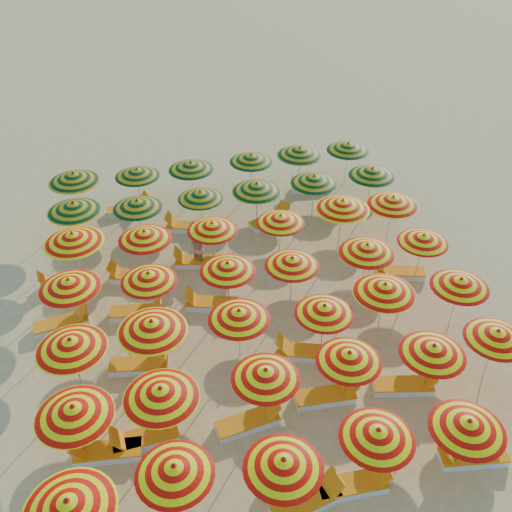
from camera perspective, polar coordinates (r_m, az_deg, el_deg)
name	(u,v)px	position (r m, az deg, el deg)	size (l,w,h in m)	color
ground	(259,302)	(19.37, 0.34, -4.66)	(120.00, 120.00, 0.00)	#ECBA69
umbrella_0	(68,505)	(13.18, -18.28, -22.58)	(2.12, 2.12, 2.10)	silver
umbrella_1	(174,470)	(13.37, -8.17, -20.39)	(2.16, 2.16, 1.89)	silver
umbrella_2	(283,463)	(13.30, 2.76, -20.01)	(2.15, 2.15, 1.93)	silver
umbrella_3	(378,434)	(14.04, 12.08, -16.99)	(2.26, 2.26, 1.90)	silver
umbrella_4	(468,425)	(14.74, 20.47, -15.55)	(1.86, 1.86, 1.92)	silver
umbrella_6	(74,411)	(14.66, -17.78, -14.53)	(2.20, 2.20, 2.03)	silver
umbrella_7	(161,393)	(14.53, -9.51, -13.32)	(2.16, 2.16, 2.03)	silver
umbrella_8	(266,374)	(14.87, 0.98, -11.70)	(2.03, 2.03, 1.92)	silver
umbrella_9	(349,356)	(15.51, 9.31, -9.89)	(1.99, 1.99, 1.89)	silver
umbrella_10	(433,350)	(16.17, 17.32, -8.92)	(1.95, 1.95, 1.91)	silver
umbrella_11	(497,335)	(17.22, 22.97, -7.26)	(2.12, 2.12, 1.89)	silver
umbrella_12	(71,344)	(16.19, -18.05, -8.36)	(2.53, 2.53, 2.06)	silver
umbrella_13	(152,326)	(16.12, -10.37, -6.88)	(2.41, 2.41, 2.10)	silver
umbrella_14	(239,314)	(16.43, -1.71, -5.86)	(1.84, 1.84, 1.93)	silver
umbrella_15	(324,309)	(16.78, 6.86, -5.31)	(2.31, 2.31, 1.87)	silver
umbrella_16	(385,288)	(17.58, 12.75, -3.16)	(2.01, 2.01, 2.04)	silver
umbrella_17	(460,283)	(18.61, 19.77, -2.52)	(2.05, 2.05, 1.92)	silver
umbrella_18	(69,284)	(18.27, -18.21, -2.65)	(2.01, 2.01, 2.00)	silver
umbrella_19	(148,277)	(18.09, -10.70, -2.06)	(2.02, 2.02, 1.89)	silver
umbrella_20	(228,267)	(18.15, -2.86, -1.07)	(2.30, 2.30, 1.93)	silver
umbrella_21	(292,262)	(18.43, 3.64, -0.55)	(1.81, 1.81, 1.89)	silver
umbrella_22	(367,249)	(19.16, 11.05, 0.74)	(2.18, 2.18, 2.00)	silver
umbrella_23	(423,239)	(20.32, 16.39, 1.69)	(1.88, 1.88, 1.85)	silver
umbrella_24	(73,238)	(20.02, -17.85, 1.76)	(2.31, 2.31, 2.17)	silver
umbrella_25	(145,235)	(19.87, -11.08, 2.07)	(2.15, 2.15, 1.97)	silver
umbrella_26	(212,226)	(20.09, -4.40, 2.96)	(2.38, 2.38, 1.90)	silver
umbrella_27	(281,219)	(20.51, 2.47, 3.72)	(2.02, 2.02, 1.87)	silver
umbrella_28	(343,205)	(21.06, 8.65, 5.11)	(2.30, 2.30, 2.16)	silver
umbrella_29	(393,201)	(21.81, 13.53, 5.39)	(2.60, 2.60, 2.07)	silver
umbrella_30	(73,207)	(21.85, -17.79, 4.70)	(2.17, 2.17, 2.09)	silver
umbrella_31	(137,204)	(21.68, -11.80, 5.11)	(1.87, 1.87, 1.95)	silver
umbrella_32	(200,195)	(22.05, -5.59, 6.09)	(2.19, 2.19, 1.85)	silver
umbrella_33	(257,187)	(22.07, 0.07, 6.88)	(2.50, 2.50, 2.06)	silver
umbrella_34	(314,179)	(22.86, 5.84, 7.63)	(1.92, 1.92, 2.00)	silver
umbrella_35	(372,172)	(23.69, 11.54, 8.23)	(1.94, 1.94, 2.02)	silver
umbrella_36	(74,177)	(23.69, -17.77, 7.51)	(2.68, 2.68, 2.17)	silver
umbrella_37	(137,172)	(23.87, -11.82, 8.18)	(1.92, 1.92, 1.93)	silver
umbrella_38	(191,166)	(23.93, -6.54, 8.95)	(2.37, 2.37, 1.98)	silver
umbrella_39	(251,158)	(24.44, -0.49, 9.77)	(2.36, 2.36, 1.96)	silver
umbrella_40	(300,151)	(24.76, 4.40, 10.40)	(2.08, 2.08, 2.11)	silver
umbrella_41	(348,147)	(25.66, 9.19, 10.73)	(1.92, 1.92, 1.98)	silver
lounger_1	(308,502)	(14.66, 5.18, -23.28)	(1.82, 0.96, 0.69)	white
lounger_2	(354,485)	(15.02, 9.80, -21.61)	(1.75, 0.65, 0.69)	white
lounger_3	(471,456)	(16.19, 20.70, -18.24)	(1.80, 0.83, 0.69)	white
lounger_4	(106,452)	(15.79, -14.77, -18.40)	(1.79, 0.77, 0.69)	white
lounger_5	(144,439)	(15.82, -11.14, -17.48)	(1.77, 0.72, 0.69)	white
lounger_6	(249,422)	(15.86, -0.72, -16.25)	(1.80, 0.85, 0.69)	white
lounger_7	(327,396)	(16.51, 7.07, -13.74)	(1.76, 0.68, 0.69)	white
lounger_8	(404,386)	(17.16, 14.60, -12.44)	(1.81, 0.93, 0.69)	white
lounger_9	(140,365)	(17.48, -11.48, -10.66)	(1.81, 0.88, 0.69)	white
lounger_10	(304,352)	(17.56, 4.80, -9.57)	(1.83, 1.12, 0.69)	white
lounger_11	(63,323)	(19.42, -18.77, -6.37)	(1.81, 0.88, 0.69)	white
lounger_12	(138,312)	(19.18, -11.73, -5.52)	(1.79, 0.81, 0.69)	white
lounger_13	(211,304)	(19.15, -4.54, -4.77)	(1.83, 1.04, 0.69)	white
lounger_14	(399,273)	(21.01, 14.12, -1.62)	(1.83, 1.06, 0.69)	white
lounger_15	(65,282)	(21.06, -18.58, -2.47)	(1.80, 0.82, 0.69)	white
lounger_16	(133,277)	(20.65, -12.17, -2.06)	(1.83, 1.10, 0.69)	white
lounger_17	(198,261)	(21.00, -5.87, -0.55)	(1.82, 0.94, 0.69)	white
lounger_18	(187,227)	(22.90, -6.90, 2.89)	(1.83, 1.14, 0.69)	white
lounger_19	(270,220)	(23.17, 1.43, 3.62)	(1.82, 1.25, 0.69)	white
lounger_20	(353,207)	(24.36, 9.68, 4.88)	(1.75, 0.62, 0.69)	white
lounger_21	(130,208)	(24.52, -12.53, 4.72)	(1.82, 0.94, 0.69)	white
lounger_22	(310,187)	(25.54, 5.44, 6.87)	(1.78, 0.75, 0.69)	white
beachgoer_a	(166,329)	(17.67, -8.96, -7.26)	(0.48, 0.32, 1.33)	tan
beachgoer_b	(197,250)	(20.56, -5.96, 0.57)	(0.72, 0.56, 1.48)	tan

